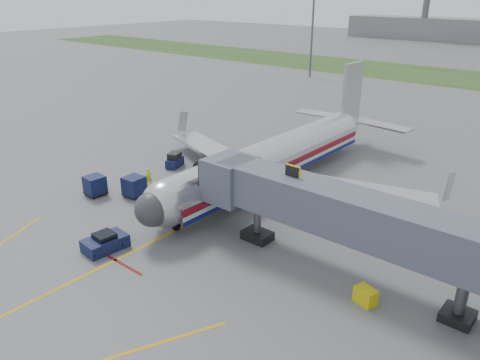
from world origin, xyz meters
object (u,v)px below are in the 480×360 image
Objects in this scene: pushback_tug at (105,243)px; baggage_tug at (175,161)px; airliner at (274,157)px; belt_loader at (241,177)px; ramp_worker at (149,177)px.

baggage_tug is at bearing 120.48° from pushback_tug.
belt_loader is (-2.51, -2.00, -2.08)m from airliner.
airliner reaches higher than baggage_tug.
airliner reaches higher than ramp_worker.
baggage_tug is at bearing -162.92° from airliner.
belt_loader reaches higher than pushback_tug.
belt_loader is at bearing -8.44° from ramp_worker.
airliner is 13.88× the size of baggage_tug.
pushback_tug is at bearing -95.65° from airliner.
baggage_tug reaches higher than pushback_tug.
belt_loader is 2.78× the size of ramp_worker.
belt_loader reaches higher than ramp_worker.
airliner is 10.71× the size of pushback_tug.
airliner is at bearing 17.08° from baggage_tug.
ramp_worker is (1.83, -5.15, 0.14)m from baggage_tug.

